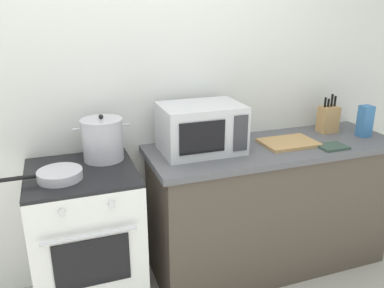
# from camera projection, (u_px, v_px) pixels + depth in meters

# --- Properties ---
(back_wall) EXTENTS (4.40, 0.10, 2.50)m
(back_wall) POSITION_uv_depth(u_px,v_px,m) (172.00, 92.00, 2.61)
(back_wall) COLOR silver
(back_wall) RESTS_ON ground_plane
(lower_cabinet_right) EXTENTS (1.64, 0.56, 0.88)m
(lower_cabinet_right) POSITION_uv_depth(u_px,v_px,m) (270.00, 209.00, 2.75)
(lower_cabinet_right) COLOR #4C4238
(lower_cabinet_right) RESTS_ON ground_plane
(countertop_right) EXTENTS (1.70, 0.60, 0.04)m
(countertop_right) POSITION_uv_depth(u_px,v_px,m) (274.00, 147.00, 2.60)
(countertop_right) COLOR #59595E
(countertop_right) RESTS_ON lower_cabinet_right
(stove) EXTENTS (0.60, 0.64, 0.92)m
(stove) POSITION_uv_depth(u_px,v_px,m) (88.00, 242.00, 2.33)
(stove) COLOR white
(stove) RESTS_ON ground_plane
(stock_pot) EXTENTS (0.33, 0.24, 0.28)m
(stock_pot) POSITION_uv_depth(u_px,v_px,m) (103.00, 139.00, 2.31)
(stock_pot) COLOR silver
(stock_pot) RESTS_ON stove
(frying_pan) EXTENTS (0.43, 0.23, 0.05)m
(frying_pan) POSITION_uv_depth(u_px,v_px,m) (58.00, 175.00, 2.06)
(frying_pan) COLOR silver
(frying_pan) RESTS_ON stove
(microwave) EXTENTS (0.50, 0.37, 0.30)m
(microwave) POSITION_uv_depth(u_px,v_px,m) (201.00, 128.00, 2.44)
(microwave) COLOR silver
(microwave) RESTS_ON countertop_right
(cutting_board) EXTENTS (0.36, 0.26, 0.02)m
(cutting_board) POSITION_uv_depth(u_px,v_px,m) (289.00, 143.00, 2.60)
(cutting_board) COLOR tan
(cutting_board) RESTS_ON countertop_right
(knife_block) EXTENTS (0.13, 0.10, 0.28)m
(knife_block) POSITION_uv_depth(u_px,v_px,m) (328.00, 119.00, 2.83)
(knife_block) COLOR tan
(knife_block) RESTS_ON countertop_right
(pasta_box) EXTENTS (0.08, 0.08, 0.22)m
(pasta_box) POSITION_uv_depth(u_px,v_px,m) (365.00, 121.00, 2.73)
(pasta_box) COLOR teal
(pasta_box) RESTS_ON countertop_right
(oven_mitt) EXTENTS (0.18, 0.14, 0.02)m
(oven_mitt) POSITION_uv_depth(u_px,v_px,m) (332.00, 147.00, 2.54)
(oven_mitt) COLOR #384C42
(oven_mitt) RESTS_ON countertop_right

